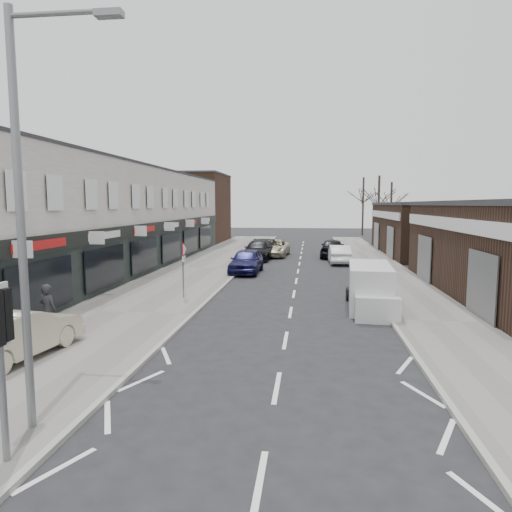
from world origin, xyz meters
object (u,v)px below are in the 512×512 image
(sedan_on_pavement, at_px, (17,334))
(parked_car_left_c, at_px, (274,248))
(street_lamp, at_px, (28,200))
(pedestrian, at_px, (48,311))
(white_van, at_px, (370,288))
(parked_car_right_b, at_px, (332,248))
(parked_car_left_b, at_px, (259,250))
(parked_car_right_a, at_px, (339,254))
(parked_car_left_a, at_px, (246,261))
(warning_sign, at_px, (184,254))

(sedan_on_pavement, distance_m, parked_car_left_c, 28.34)
(street_lamp, relative_size, pedestrian, 4.45)
(white_van, relative_size, parked_car_right_b, 1.05)
(pedestrian, bearing_deg, street_lamp, 135.14)
(street_lamp, relative_size, parked_car_left_c, 1.53)
(street_lamp, distance_m, parked_car_left_b, 29.31)
(parked_car_left_c, height_order, parked_car_right_b, parked_car_right_b)
(parked_car_right_a, bearing_deg, parked_car_left_b, -16.16)
(parked_car_left_c, bearing_deg, parked_car_right_a, -34.05)
(white_van, relative_size, parked_car_left_a, 1.07)
(street_lamp, relative_size, parked_car_left_b, 1.47)
(street_lamp, relative_size, parked_car_left_a, 1.70)
(street_lamp, distance_m, parked_car_left_a, 21.99)
(warning_sign, xyz_separation_m, pedestrian, (-2.69, -6.96, -1.18))
(street_lamp, height_order, parked_car_left_b, street_lamp)
(warning_sign, distance_m, parked_car_left_b, 16.39)
(pedestrian, xyz_separation_m, parked_car_right_b, (10.56, 25.54, -0.20))
(parked_car_right_b, bearing_deg, parked_car_left_b, 25.96)
(warning_sign, xyz_separation_m, parked_car_right_b, (7.87, 18.58, -1.38))
(pedestrian, distance_m, parked_car_left_a, 16.40)
(parked_car_left_c, relative_size, parked_car_right_a, 1.21)
(street_lamp, bearing_deg, pedestrian, 119.66)
(white_van, relative_size, parked_car_right_a, 1.17)
(street_lamp, height_order, sedan_on_pavement, street_lamp)
(warning_sign, distance_m, white_van, 8.71)
(warning_sign, height_order, parked_car_left_a, warning_sign)
(parked_car_right_b, bearing_deg, street_lamp, 81.97)
(parked_car_left_b, bearing_deg, parked_car_left_c, 72.89)
(street_lamp, relative_size, sedan_on_pavement, 1.84)
(street_lamp, bearing_deg, parked_car_left_c, 86.11)
(sedan_on_pavement, bearing_deg, parked_car_left_c, -93.16)
(street_lamp, distance_m, warning_sign, 13.04)
(sedan_on_pavement, bearing_deg, parked_car_right_b, -103.02)
(pedestrian, relative_size, parked_car_right_a, 0.42)
(pedestrian, bearing_deg, sedan_on_pavement, 113.14)
(white_van, bearing_deg, parked_car_left_a, 128.98)
(parked_car_left_b, height_order, parked_car_right_b, parked_car_right_b)
(street_lamp, height_order, parked_car_right_b, street_lamp)
(sedan_on_pavement, height_order, parked_car_left_b, parked_car_left_b)
(street_lamp, distance_m, white_van, 14.72)
(warning_sign, distance_m, parked_car_left_c, 19.10)
(parked_car_left_b, relative_size, parked_car_right_b, 1.13)
(pedestrian, xyz_separation_m, parked_car_right_a, (10.89, 21.50, -0.31))
(pedestrian, xyz_separation_m, parked_car_left_a, (4.45, 15.78, -0.22))
(white_van, distance_m, parked_car_right_b, 19.56)
(sedan_on_pavement, height_order, parked_car_right_b, parked_car_right_b)
(pedestrian, xyz_separation_m, parked_car_left_c, (5.48, 25.79, -0.29))
(sedan_on_pavement, distance_m, pedestrian, 2.10)
(warning_sign, distance_m, pedestrian, 7.55)
(parked_car_left_a, distance_m, parked_car_left_c, 10.06)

